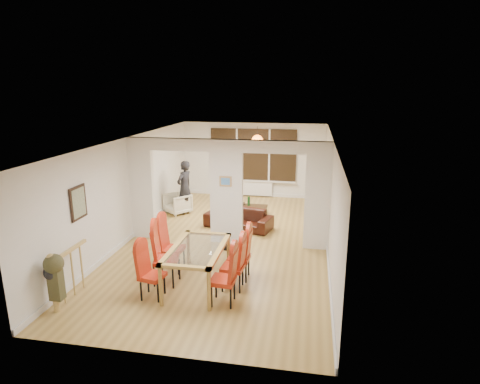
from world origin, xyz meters
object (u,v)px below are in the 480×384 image
(coffee_table, at_px, (249,210))
(sofa, at_px, (238,218))
(dining_chair_la, at_px, (152,272))
(bottle, at_px, (249,201))
(dining_chair_rb, at_px, (233,264))
(armchair, at_px, (178,203))
(dining_chair_ra, at_px, (223,276))
(television, at_px, (309,204))
(dining_table, at_px, (198,267))
(bowl, at_px, (242,204))
(dining_chair_lc, at_px, (172,246))
(dining_chair_lb, at_px, (166,256))
(dining_chair_rc, at_px, (239,254))
(person, at_px, (185,187))

(coffee_table, bearing_deg, sofa, -94.13)
(dining_chair_la, height_order, bottle, dining_chair_la)
(dining_chair_rb, height_order, armchair, dining_chair_rb)
(dining_chair_rb, xyz_separation_m, coffee_table, (-0.43, 4.71, -0.39))
(dining_chair_ra, relative_size, television, 1.17)
(dining_table, bearing_deg, television, 68.42)
(bowl, bearing_deg, sofa, -83.85)
(dining_chair_lc, distance_m, armchair, 4.03)
(bottle, bearing_deg, dining_chair_lb, -100.57)
(dining_chair_lb, bearing_deg, bowl, 69.81)
(dining_chair_ra, distance_m, sofa, 4.04)
(dining_chair_ra, relative_size, coffee_table, 0.97)
(dining_chair_rb, xyz_separation_m, television, (1.38, 5.22, -0.26))
(dining_chair_lc, bearing_deg, sofa, 75.08)
(dining_chair_ra, bearing_deg, armchair, 119.73)
(dining_chair_rb, height_order, coffee_table, dining_chair_rb)
(dining_chair_la, height_order, dining_chair_rc, dining_chair_rc)
(dining_chair_rb, xyz_separation_m, armchair, (-2.62, 4.40, -0.21))
(dining_chair_lb, xyz_separation_m, bottle, (0.89, 4.78, -0.18))
(dining_chair_lc, relative_size, armchair, 1.64)
(coffee_table, distance_m, bottle, 0.29)
(dining_table, xyz_separation_m, television, (2.08, 5.25, -0.15))
(dining_chair_rc, height_order, bowl, dining_chair_rc)
(dining_chair_lb, distance_m, dining_chair_lc, 0.58)
(television, height_order, bowl, television)
(person, distance_m, coffee_table, 2.09)
(dining_chair_ra, relative_size, dining_chair_rb, 1.03)
(dining_table, relative_size, bowl, 8.45)
(dining_chair_lb, xyz_separation_m, bowl, (0.66, 4.84, -0.31))
(dining_chair_lc, relative_size, bowl, 5.43)
(dining_table, bearing_deg, dining_chair_ra, -40.55)
(dining_table, height_order, dining_chair_la, dining_chair_la)
(dining_chair_rc, bearing_deg, dining_chair_lc, 177.66)
(dining_table, bearing_deg, coffee_table, 86.83)
(sofa, bearing_deg, bottle, 101.24)
(television, relative_size, coffee_table, 0.83)
(sofa, bearing_deg, dining_chair_rb, -66.74)
(dining_chair_ra, height_order, dining_chair_rc, dining_chair_ra)
(dining_chair_lc, xyz_separation_m, television, (2.80, 4.66, -0.30))
(dining_chair_lc, xyz_separation_m, coffee_table, (0.98, 4.16, -0.44))
(coffee_table, xyz_separation_m, bottle, (-0.01, 0.05, 0.28))
(dining_chair_ra, distance_m, bottle, 5.35)
(dining_chair_la, xyz_separation_m, dining_chair_lb, (0.06, 0.58, 0.08))
(sofa, distance_m, bowl, 1.40)
(dining_chair_rc, xyz_separation_m, television, (1.34, 4.78, -0.27))
(sofa, relative_size, armchair, 2.70)
(dining_table, relative_size, dining_chair_lb, 1.50)
(dining_chair_la, relative_size, bottle, 3.31)
(dining_chair_ra, distance_m, armchair, 5.59)
(dining_chair_lc, distance_m, bottle, 4.32)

